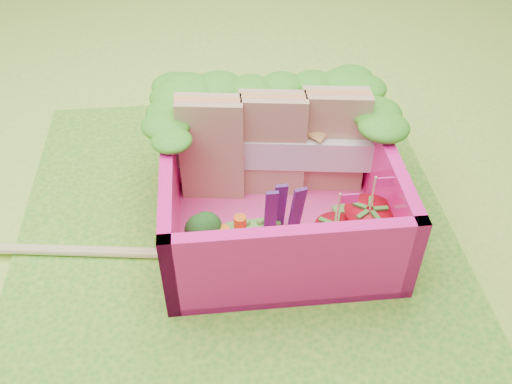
{
  "coord_description": "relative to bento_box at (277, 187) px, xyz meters",
  "views": [
    {
      "loc": [
        -0.12,
        -2.53,
        2.49
      ],
      "look_at": [
        0.13,
        -0.07,
        0.28
      ],
      "focal_mm": 40.0,
      "sensor_mm": 36.0,
      "label": 1
    }
  ],
  "objects": [
    {
      "name": "strawberry_right",
      "position": [
        0.47,
        -0.3,
        -0.08
      ],
      "size": [
        0.28,
        0.28,
        0.52
      ],
      "color": "red",
      "rests_on": "bento_floor"
    },
    {
      "name": "bento_floor",
      "position": [
        0.0,
        0.0,
        -0.25
      ],
      "size": [
        1.3,
        1.3,
        0.05
      ],
      "primitive_type": "cube",
      "color": "#F13D8D",
      "rests_on": "placemat"
    },
    {
      "name": "placemat",
      "position": [
        -0.25,
        0.07,
        -0.29
      ],
      "size": [
        2.6,
        2.6,
        0.03
      ],
      "primitive_type": "cube",
      "color": "#46A024",
      "rests_on": "ground"
    },
    {
      "name": "lettuce_ruffle",
      "position": [
        -0.0,
        0.47,
        0.33
      ],
      "size": [
        1.43,
        0.83,
        0.11
      ],
      "color": "#268A19",
      "rests_on": "bento_box"
    },
    {
      "name": "bento_box",
      "position": [
        0.0,
        0.0,
        0.0
      ],
      "size": [
        1.3,
        1.3,
        0.55
      ],
      "color": "#FF1585",
      "rests_on": "placemat"
    },
    {
      "name": "ground",
      "position": [
        -0.25,
        0.07,
        -0.31
      ],
      "size": [
        14.0,
        14.0,
        0.0
      ],
      "primitive_type": "plane",
      "color": "#9DCC39",
      "rests_on": "ground"
    },
    {
      "name": "purple_wedges",
      "position": [
        0.01,
        -0.15,
        -0.04
      ],
      "size": [
        0.22,
        0.07,
        0.38
      ],
      "color": "#471B5F",
      "rests_on": "bento_floor"
    },
    {
      "name": "snap_peas",
      "position": [
        0.25,
        -0.18,
        -0.2
      ],
      "size": [
        0.98,
        0.52,
        0.05
      ],
      "color": "#4FA233",
      "rests_on": "bento_floor"
    },
    {
      "name": "chopsticks",
      "position": [
        -1.28,
        -0.14,
        -0.25
      ],
      "size": [
        2.15,
        0.35,
        0.04
      ],
      "color": "tan",
      "rests_on": "placemat"
    },
    {
      "name": "broccoli",
      "position": [
        -0.46,
        -0.31,
        -0.03
      ],
      "size": [
        0.31,
        0.31,
        0.27
      ],
      "color": "#629548",
      "rests_on": "bento_floor"
    },
    {
      "name": "strawberry_left",
      "position": [
        0.27,
        -0.36,
        -0.1
      ],
      "size": [
        0.23,
        0.23,
        0.47
      ],
      "color": "red",
      "rests_on": "bento_floor"
    },
    {
      "name": "sandwich_stack",
      "position": [
        0.0,
        0.26,
        0.11
      ],
      "size": [
        1.24,
        0.33,
        0.68
      ],
      "color": "#A27C55",
      "rests_on": "bento_floor"
    },
    {
      "name": "carrot_sticks",
      "position": [
        -0.29,
        -0.28,
        -0.1
      ],
      "size": [
        0.17,
        0.15,
        0.25
      ],
      "color": "#FF5B15",
      "rests_on": "bento_floor"
    }
  ]
}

